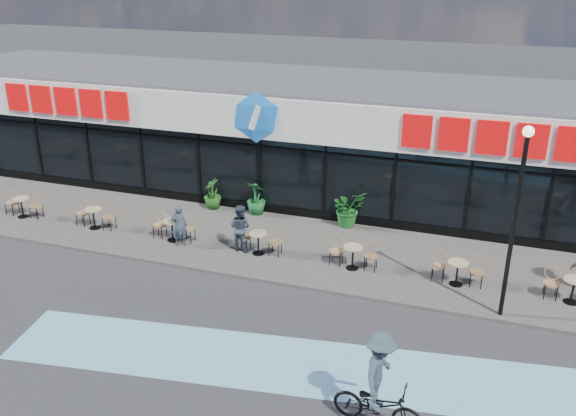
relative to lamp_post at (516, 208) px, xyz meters
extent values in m
plane|color=#28282B|center=(-8.78, -2.30, -3.21)|extent=(120.00, 120.00, 0.00)
cube|color=#524E48|center=(-8.78, 2.20, -3.16)|extent=(44.00, 5.00, 0.10)
cube|color=#69AAC7|center=(-4.78, -3.80, -3.20)|extent=(14.17, 4.13, 0.01)
cube|color=black|center=(-8.78, 7.70, -1.71)|extent=(30.00, 6.00, 3.00)
cube|color=white|center=(-8.78, 7.55, 0.54)|extent=(30.60, 6.30, 1.50)
cube|color=#47474C|center=(-8.78, 7.70, 1.34)|extent=(30.60, 6.30, 0.10)
cube|color=navy|center=(-8.78, 4.66, -0.16)|extent=(30.60, 0.08, 0.18)
cube|color=black|center=(-8.78, 4.67, -0.56)|extent=(30.00, 0.06, 0.08)
cube|color=black|center=(-8.78, 4.68, -3.01)|extent=(30.00, 0.10, 0.40)
cube|color=#B60608|center=(-16.78, 4.40, 0.59)|extent=(5.63, 0.18, 1.10)
cube|color=#B60608|center=(-0.78, 4.40, 0.59)|extent=(5.63, 0.18, 1.10)
ellipsoid|color=blue|center=(-8.78, 4.40, 0.59)|extent=(1.90, 0.24, 1.90)
cylinder|color=black|center=(-18.78, 4.67, -1.71)|extent=(0.10, 0.10, 3.00)
cylinder|color=black|center=(-16.28, 4.67, -1.71)|extent=(0.10, 0.10, 3.00)
cylinder|color=black|center=(-13.78, 4.67, -1.71)|extent=(0.10, 0.10, 3.00)
cylinder|color=black|center=(-11.28, 4.67, -1.71)|extent=(0.10, 0.10, 3.00)
cylinder|color=black|center=(-8.78, 4.67, -1.71)|extent=(0.10, 0.10, 3.00)
cylinder|color=black|center=(-6.28, 4.67, -1.71)|extent=(0.10, 0.10, 3.00)
cylinder|color=black|center=(-3.78, 4.67, -1.71)|extent=(0.10, 0.10, 3.00)
cylinder|color=black|center=(-1.28, 4.67, -1.71)|extent=(0.10, 0.10, 3.00)
cylinder|color=black|center=(1.22, 4.67, -1.71)|extent=(0.10, 0.10, 3.00)
cylinder|color=black|center=(0.00, 0.00, -0.61)|extent=(0.12, 0.12, 5.00)
sphere|color=#FFF2CC|center=(0.00, 0.00, 1.99)|extent=(0.28, 0.28, 0.28)
cylinder|color=tan|center=(-16.93, 1.28, -2.39)|extent=(0.60, 0.60, 0.04)
cylinder|color=black|center=(-16.93, 1.28, -2.74)|extent=(0.06, 0.06, 0.70)
cylinder|color=black|center=(-16.93, 1.28, -3.10)|extent=(0.40, 0.40, 0.02)
cylinder|color=tan|center=(-13.79, 1.28, -2.39)|extent=(0.60, 0.60, 0.04)
cylinder|color=black|center=(-13.79, 1.28, -2.74)|extent=(0.06, 0.06, 0.70)
cylinder|color=black|center=(-13.79, 1.28, -3.10)|extent=(0.40, 0.40, 0.02)
cylinder|color=tan|center=(-10.66, 1.28, -2.39)|extent=(0.60, 0.60, 0.04)
cylinder|color=black|center=(-10.66, 1.28, -2.74)|extent=(0.06, 0.06, 0.70)
cylinder|color=black|center=(-10.66, 1.28, -3.10)|extent=(0.40, 0.40, 0.02)
cylinder|color=tan|center=(-7.53, 1.28, -2.39)|extent=(0.60, 0.60, 0.04)
cylinder|color=black|center=(-7.53, 1.28, -2.74)|extent=(0.06, 0.06, 0.70)
cylinder|color=black|center=(-7.53, 1.28, -3.10)|extent=(0.40, 0.40, 0.02)
cylinder|color=tan|center=(-4.40, 1.28, -2.39)|extent=(0.60, 0.60, 0.04)
cylinder|color=black|center=(-4.40, 1.28, -2.74)|extent=(0.06, 0.06, 0.70)
cylinder|color=black|center=(-4.40, 1.28, -3.10)|extent=(0.40, 0.40, 0.02)
cylinder|color=tan|center=(-1.27, 1.28, -2.39)|extent=(0.60, 0.60, 0.04)
cylinder|color=black|center=(-1.27, 1.28, -2.74)|extent=(0.06, 0.06, 0.70)
cylinder|color=black|center=(-1.27, 1.28, -3.10)|extent=(0.40, 0.40, 0.02)
cylinder|color=tan|center=(1.86, 1.28, -2.39)|extent=(0.60, 0.60, 0.04)
cylinder|color=black|center=(1.86, 1.28, -2.74)|extent=(0.06, 0.06, 0.70)
cylinder|color=black|center=(1.86, 1.28, -3.10)|extent=(0.40, 0.40, 0.02)
imported|color=#1A4714|center=(-10.61, 4.35, -2.52)|extent=(0.88, 0.88, 1.18)
imported|color=#175123|center=(-8.83, 4.39, -2.49)|extent=(0.86, 0.86, 1.25)
imported|color=#1A5C20|center=(-5.32, 4.43, -2.45)|extent=(1.57, 1.57, 1.32)
imported|color=#2F3D4A|center=(-10.25, 1.03, -2.39)|extent=(0.62, 0.52, 1.44)
imported|color=#2D3746|center=(-8.20, 1.37, -2.32)|extent=(0.83, 0.68, 1.58)
imported|color=black|center=(-2.38, -5.11, -2.71)|extent=(1.95, 0.81, 1.00)
imported|color=#344551|center=(-2.38, -5.11, -1.86)|extent=(0.76, 1.21, 1.79)
camera|label=1|loc=(-0.89, -15.24, 5.89)|focal=38.00mm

